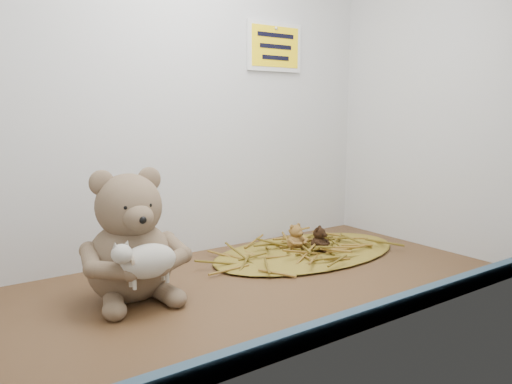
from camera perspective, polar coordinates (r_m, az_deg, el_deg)
alcove_shell at (r=110.35cm, az=-4.09°, el=13.22°), size 120.40×60.20×90.40cm
front_rail at (r=87.66cm, az=9.56°, el=-14.79°), size 119.28×2.20×3.60cm
straw_bed at (r=133.66cm, az=5.82°, el=-6.78°), size 54.96×31.91×1.06cm
main_teddy at (r=102.23cm, az=-14.31°, el=-4.73°), size 22.61×23.71×26.26cm
toy_lamb at (r=94.59cm, az=-12.18°, el=-7.73°), size 13.90×8.48×8.98cm
mini_teddy_tan at (r=132.77cm, az=4.53°, el=-5.04°), size 6.58×6.85×7.12cm
mini_teddy_brown at (r=132.54cm, az=7.18°, el=-5.20°), size 7.58×7.68×6.68cm
wall_sign at (r=144.94cm, az=2.12°, el=16.25°), size 16.00×1.20×11.00cm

